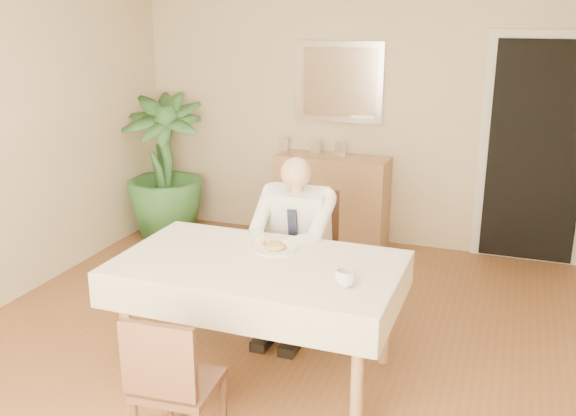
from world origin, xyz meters
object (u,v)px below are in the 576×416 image
(seated_man, at_px, (291,239))
(coffee_mug, at_px, (346,278))
(chair_near, at_px, (171,381))
(sideboard, at_px, (332,200))
(potted_palm, at_px, (164,166))
(chair_far, at_px, (304,247))
(dining_table, at_px, (258,274))

(seated_man, distance_m, coffee_mug, 0.98)
(chair_near, bearing_deg, sideboard, 88.47)
(potted_palm, bearing_deg, sideboard, 11.61)
(chair_far, xyz_separation_m, seated_man, (0.00, -0.29, 0.16))
(chair_far, xyz_separation_m, chair_near, (-0.09, -1.81, -0.08))
(dining_table, bearing_deg, chair_near, -95.05)
(coffee_mug, distance_m, potted_palm, 3.38)
(chair_far, height_order, seated_man, seated_man)
(chair_far, height_order, sideboard, chair_far)
(chair_far, distance_m, chair_near, 1.81)
(chair_near, xyz_separation_m, coffee_mug, (0.68, 0.75, 0.35))
(sideboard, bearing_deg, chair_near, -85.30)
(potted_palm, bearing_deg, seated_man, -38.83)
(chair_far, relative_size, coffee_mug, 7.95)
(chair_near, bearing_deg, potted_palm, 116.58)
(coffee_mug, height_order, sideboard, sideboard)
(coffee_mug, bearing_deg, dining_table, 163.30)
(chair_far, bearing_deg, chair_near, -100.01)
(seated_man, height_order, sideboard, seated_man)
(chair_far, xyz_separation_m, coffee_mug, (0.59, -1.06, 0.27))
(chair_far, relative_size, seated_man, 0.76)
(chair_near, bearing_deg, chair_far, 83.10)
(dining_table, relative_size, chair_near, 2.12)
(dining_table, bearing_deg, coffee_mug, -16.19)
(chair_near, relative_size, potted_palm, 0.57)
(chair_far, distance_m, coffee_mug, 1.24)
(chair_far, height_order, coffee_mug, chair_far)
(seated_man, xyz_separation_m, potted_palm, (-1.89, 1.52, 0.02))
(sideboard, bearing_deg, seated_man, -80.50)
(seated_man, bearing_deg, dining_table, -90.00)
(seated_man, relative_size, coffee_mug, 10.52)
(dining_table, height_order, chair_near, chair_near)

